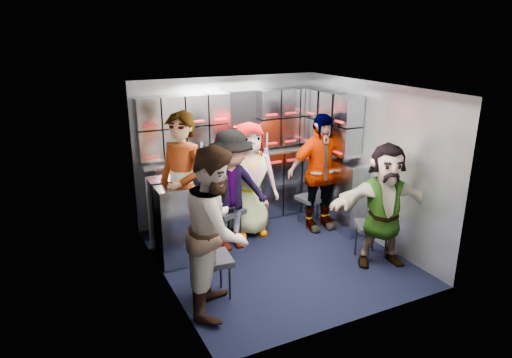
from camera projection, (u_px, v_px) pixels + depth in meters
name	position (u px, v px, depth m)	size (l,w,h in m)	color
floor	(277.00, 257.00, 5.74)	(3.00, 3.00, 0.00)	black
wall_back	(229.00, 149.00, 6.69)	(2.80, 0.04, 2.10)	gray
wall_left	(163.00, 195.00, 4.82)	(0.04, 3.00, 2.10)	gray
wall_right	(371.00, 163.00, 6.00)	(0.04, 3.00, 2.10)	gray
ceiling	(280.00, 88.00, 5.08)	(2.80, 3.00, 0.02)	silver
cart_bank_back	(235.00, 189.00, 6.68)	(2.68, 0.38, 0.99)	#8E949D
cart_bank_left	(170.00, 221.00, 5.56)	(0.38, 0.76, 0.99)	#8E949D
counter	(235.00, 155.00, 6.52)	(2.68, 0.42, 0.03)	#B3B6BB
locker_bank_back	(232.00, 121.00, 6.42)	(2.68, 0.28, 0.82)	#8E949D
locker_bank_right	(333.00, 122.00, 6.40)	(0.28, 1.00, 0.82)	#8E949D
right_cabinet	(333.00, 190.00, 6.62)	(0.28, 1.20, 1.00)	#8E949D
coffee_niche	(242.00, 121.00, 6.56)	(0.46, 0.16, 0.84)	black
red_latch_strip	(241.00, 167.00, 6.39)	(2.60, 0.02, 0.03)	#AA1017
jump_seat_near_left	(212.00, 262.00, 4.76)	(0.43, 0.42, 0.47)	black
jump_seat_mid_left	(226.00, 213.00, 6.01)	(0.50, 0.48, 0.47)	black
jump_seat_center	(244.00, 199.00, 6.44)	(0.49, 0.47, 0.50)	black
jump_seat_mid_right	(311.00, 199.00, 6.63)	(0.40, 0.38, 0.42)	black
jump_seat_near_right	(372.00, 228.00, 5.62)	(0.49, 0.48, 0.45)	black
attendant_standing	(183.00, 190.00, 5.37)	(0.67, 0.44, 1.85)	black
attendant_arc_a	(217.00, 230.00, 4.47)	(0.83, 0.64, 1.70)	black
attendant_arc_b	(231.00, 191.00, 5.75)	(1.01, 0.58, 1.57)	black
attendant_arc_c	(250.00, 179.00, 6.18)	(0.77, 0.50, 1.57)	black
attendant_arc_d	(319.00, 173.00, 6.33)	(0.97, 0.40, 1.66)	black
attendant_arc_e	(384.00, 205.00, 5.36)	(1.39, 0.44, 1.50)	black
bottle_left	(178.00, 154.00, 6.08)	(0.07, 0.07, 0.23)	white
bottle_mid	(201.00, 150.00, 6.22)	(0.07, 0.07, 0.24)	white
bottle_right	(266.00, 142.00, 6.63)	(0.07, 0.07, 0.27)	white
cup_left	(218.00, 154.00, 6.33)	(0.08, 0.08, 0.09)	tan
cup_right	(311.00, 143.00, 6.98)	(0.08, 0.08, 0.09)	tan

